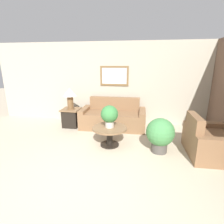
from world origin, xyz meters
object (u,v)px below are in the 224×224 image
at_px(coffee_table, 110,132).
at_px(potted_plant_on_table, 109,115).
at_px(couch_main, 113,118).
at_px(potted_plant_floor, 160,134).
at_px(armchair, 208,142).
at_px(side_table, 71,117).
at_px(table_lamp, 70,95).

bearing_deg(coffee_table, potted_plant_on_table, 128.12).
xyz_separation_m(couch_main, potted_plant_floor, (1.27, -1.39, 0.13)).
xyz_separation_m(armchair, coffee_table, (-2.18, 0.13, 0.04)).
xyz_separation_m(couch_main, side_table, (-1.31, -0.13, -0.01)).
bearing_deg(potted_plant_on_table, couch_main, 94.81).
height_order(armchair, coffee_table, armchair).
bearing_deg(potted_plant_floor, table_lamp, 153.97).
relative_size(couch_main, table_lamp, 3.02).
distance_m(coffee_table, side_table, 1.81).
xyz_separation_m(couch_main, potted_plant_on_table, (0.10, -1.24, 0.47)).
distance_m(couch_main, potted_plant_floor, 1.89).
distance_m(couch_main, armchair, 2.67).
relative_size(armchair, potted_plant_on_table, 2.13).
height_order(armchair, potted_plant_on_table, potted_plant_on_table).
relative_size(couch_main, potted_plant_on_table, 3.68).
height_order(coffee_table, potted_plant_on_table, potted_plant_on_table).
bearing_deg(side_table, armchair, -19.08).
bearing_deg(side_table, potted_plant_on_table, -38.17).
distance_m(side_table, potted_plant_on_table, 1.86).
relative_size(table_lamp, potted_plant_floor, 0.82).
bearing_deg(coffee_table, potted_plant_floor, -7.06).
distance_m(couch_main, table_lamp, 1.50).
bearing_deg(armchair, side_table, 70.26).
distance_m(armchair, potted_plant_on_table, 2.24).
relative_size(couch_main, side_table, 3.42).
bearing_deg(table_lamp, side_table, 0.00).
bearing_deg(side_table, coffee_table, -38.22).
height_order(armchair, potted_plant_floor, armchair).
bearing_deg(potted_plant_floor, armchair, 0.92).
bearing_deg(potted_plant_on_table, potted_plant_floor, -7.28).
distance_m(coffee_table, potted_plant_floor, 1.18).
height_order(couch_main, potted_plant_floor, couch_main).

